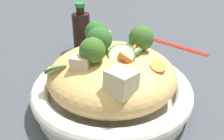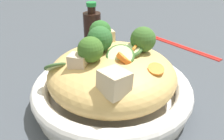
% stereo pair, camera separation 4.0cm
% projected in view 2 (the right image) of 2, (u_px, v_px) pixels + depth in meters
% --- Properties ---
extents(ground_plane, '(3.00, 3.00, 0.00)m').
position_uv_depth(ground_plane, '(112.00, 102.00, 0.43)').
color(ground_plane, '#3E444C').
extents(serving_bowl, '(0.27, 0.27, 0.05)m').
position_uv_depth(serving_bowl, '(112.00, 91.00, 0.42)').
color(serving_bowl, white).
rests_on(serving_bowl, ground_plane).
extents(noodle_heap, '(0.21, 0.21, 0.08)m').
position_uv_depth(noodle_heap, '(112.00, 74.00, 0.40)').
color(noodle_heap, tan).
rests_on(noodle_heap, serving_bowl).
extents(broccoli_florets, '(0.14, 0.15, 0.06)m').
position_uv_depth(broccoli_florets, '(110.00, 40.00, 0.39)').
color(broccoli_florets, '#8EAD6A').
rests_on(broccoli_florets, serving_bowl).
extents(carrot_coins, '(0.08, 0.06, 0.03)m').
position_uv_depth(carrot_coins, '(137.00, 60.00, 0.36)').
color(carrot_coins, orange).
rests_on(carrot_coins, serving_bowl).
extents(zucchini_slices, '(0.11, 0.16, 0.04)m').
position_uv_depth(zucchini_slices, '(110.00, 56.00, 0.38)').
color(zucchini_slices, beige).
rests_on(zucchini_slices, serving_bowl).
extents(chicken_chunks, '(0.17, 0.13, 0.04)m').
position_uv_depth(chicken_chunks, '(104.00, 58.00, 0.37)').
color(chicken_chunks, beige).
rests_on(chicken_chunks, serving_bowl).
extents(soy_sauce_bottle, '(0.04, 0.04, 0.12)m').
position_uv_depth(soy_sauce_bottle, '(92.00, 30.00, 0.61)').
color(soy_sauce_bottle, black).
rests_on(soy_sauce_bottle, ground_plane).
extents(chopsticks_pair, '(0.20, 0.03, 0.01)m').
position_uv_depth(chopsticks_pair, '(185.00, 47.00, 0.64)').
color(chopsticks_pair, red).
rests_on(chopsticks_pair, ground_plane).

